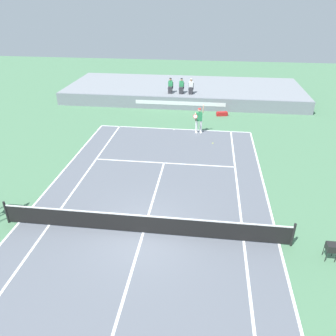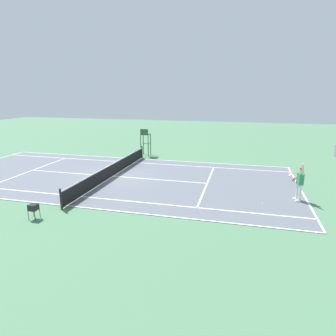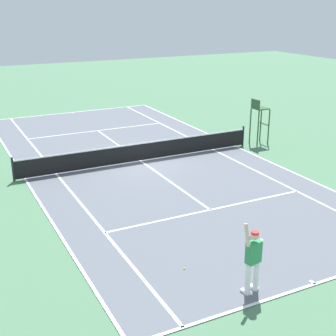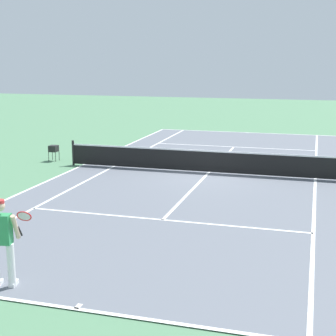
# 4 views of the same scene
# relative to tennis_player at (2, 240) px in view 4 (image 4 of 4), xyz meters

# --- Properties ---
(ground_plane) EXTENTS (80.00, 80.00, 0.00)m
(ground_plane) POSITION_rel_tennis_player_xyz_m (-1.79, -11.40, -0.99)
(ground_plane) COLOR #4C7A56
(court) EXTENTS (11.08, 23.88, 0.03)m
(court) POSITION_rel_tennis_player_xyz_m (-1.79, -11.40, -0.98)
(court) COLOR slate
(court) RESTS_ON ground
(net) EXTENTS (11.98, 0.10, 1.07)m
(net) POSITION_rel_tennis_player_xyz_m (-1.79, -11.40, -0.47)
(net) COLOR black
(net) RESTS_ON ground
(tennis_player) EXTENTS (0.74, 0.74, 2.08)m
(tennis_player) POSITION_rel_tennis_player_xyz_m (0.00, 0.00, 0.00)
(tennis_player) COLOR white
(tennis_player) RESTS_ON ground
(tennis_ball) EXTENTS (0.07, 0.07, 0.07)m
(tennis_ball) POSITION_rel_tennis_player_xyz_m (1.04, -1.78, -0.96)
(tennis_ball) COLOR #D1E533
(tennis_ball) RESTS_ON ground
(ball_hopper) EXTENTS (0.36, 0.36, 0.70)m
(ball_hopper) POSITION_rel_tennis_player_xyz_m (5.40, -11.97, -0.42)
(ball_hopper) COLOR black
(ball_hopper) RESTS_ON ground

